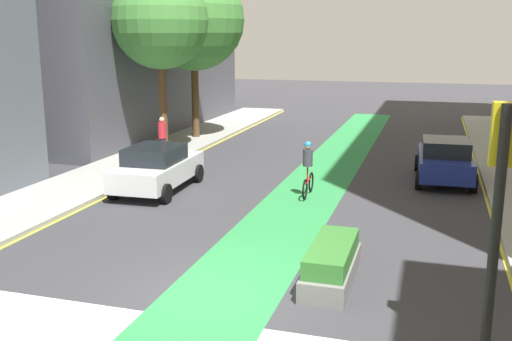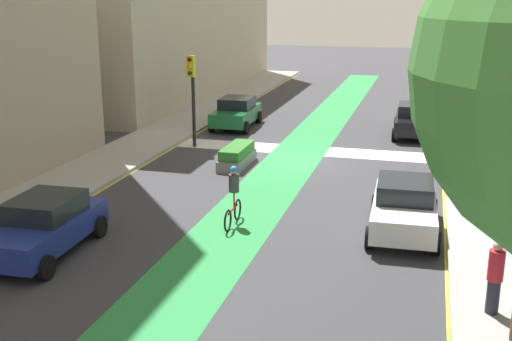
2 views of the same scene
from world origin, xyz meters
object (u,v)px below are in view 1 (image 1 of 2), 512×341
object	(u,v)px
street_tree_near	(194,20)
median_planter	(332,263)
cyclist_in_lane	(308,168)
street_tree_far	(160,21)
car_white_left_far	(157,168)
pedestrian_sidewalk_left_a	(162,136)
traffic_signal_near_right	(499,186)
car_blue_right_far	(445,160)

from	to	relation	value
street_tree_near	median_planter	bearing A→B (deg)	-58.67
cyclist_in_lane	street_tree_far	size ratio (longest dim) A/B	0.24
car_white_left_far	street_tree_near	bearing A→B (deg)	105.08
cyclist_in_lane	street_tree_far	xyz separation A→B (m)	(-7.62, 5.22, 4.83)
car_white_left_far	cyclist_in_lane	xyz separation A→B (m)	(5.06, 0.73, 0.17)
pedestrian_sidewalk_left_a	street_tree_far	xyz separation A→B (m)	(-0.44, 1.08, 4.80)
car_white_left_far	street_tree_near	size ratio (longest dim) A/B	0.51
median_planter	pedestrian_sidewalk_left_a	bearing A→B (deg)	130.16
cyclist_in_lane	median_planter	world-z (taller)	cyclist_in_lane
median_planter	cyclist_in_lane	bearing A→B (deg)	106.08
cyclist_in_lane	street_tree_near	size ratio (longest dim) A/B	0.22
pedestrian_sidewalk_left_a	median_planter	world-z (taller)	pedestrian_sidewalk_left_a
traffic_signal_near_right	cyclist_in_lane	distance (m)	10.61
cyclist_in_lane	pedestrian_sidewalk_left_a	distance (m)	8.29
car_white_left_far	street_tree_near	xyz separation A→B (m)	(-2.68, 9.96, 5.16)
traffic_signal_near_right	street_tree_near	bearing A→B (deg)	124.18
traffic_signal_near_right	car_blue_right_far	bearing A→B (deg)	92.20
street_tree_near	traffic_signal_near_right	bearing A→B (deg)	-55.82
pedestrian_sidewalk_left_a	median_planter	xyz separation A→B (m)	(9.10, -10.79, -0.60)
median_planter	traffic_signal_near_right	bearing A→B (deg)	-42.05
street_tree_near	street_tree_far	distance (m)	4.01
traffic_signal_near_right	median_planter	distance (m)	4.65
car_white_left_far	street_tree_near	distance (m)	11.53
pedestrian_sidewalk_left_a	median_planter	bearing A→B (deg)	-49.84
pedestrian_sidewalk_left_a	median_planter	distance (m)	14.13
traffic_signal_near_right	car_blue_right_far	distance (m)	12.92
car_white_left_far	median_planter	size ratio (longest dim) A/B	1.57
pedestrian_sidewalk_left_a	cyclist_in_lane	bearing A→B (deg)	-29.94
car_blue_right_far	traffic_signal_near_right	bearing A→B (deg)	-87.80
car_blue_right_far	pedestrian_sidewalk_left_a	world-z (taller)	pedestrian_sidewalk_left_a
street_tree_near	median_planter	distance (m)	19.40
street_tree_near	street_tree_far	world-z (taller)	street_tree_near
street_tree_far	cyclist_in_lane	bearing A→B (deg)	-34.43
traffic_signal_near_right	car_white_left_far	bearing A→B (deg)	139.18
traffic_signal_near_right	car_blue_right_far	size ratio (longest dim) A/B	0.99
traffic_signal_near_right	car_white_left_far	world-z (taller)	traffic_signal_near_right
car_white_left_far	median_planter	world-z (taller)	car_white_left_far
traffic_signal_near_right	median_planter	bearing A→B (deg)	137.95
car_blue_right_far	street_tree_near	bearing A→B (deg)	154.52
traffic_signal_near_right	pedestrian_sidewalk_left_a	world-z (taller)	traffic_signal_near_right
car_blue_right_far	street_tree_far	xyz separation A→B (m)	(-11.94, 1.75, 5.00)
cyclist_in_lane	car_white_left_far	bearing A→B (deg)	-171.80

